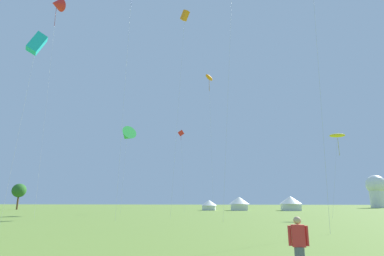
# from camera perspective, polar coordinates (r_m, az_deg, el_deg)

# --- Properties ---
(kite_red_delta) EXTENTS (2.76, 2.95, 34.77)m
(kite_red_delta) POSITION_cam_1_polar(r_m,az_deg,el_deg) (58.26, -23.84, 20.31)
(kite_red_delta) COLOR red
(kite_red_delta) RESTS_ON ground
(kite_cyan_box) EXTENTS (2.44, 3.31, 21.55)m
(kite_cyan_box) POSITION_cam_1_polar(r_m,az_deg,el_deg) (41.51, -26.90, 13.83)
(kite_cyan_box) COLOR #1EB7CC
(kite_cyan_box) RESTS_ON ground
(kite_green_delta) EXTENTS (4.37, 4.69, 16.32)m
(kite_green_delta) POSITION_cam_1_polar(r_m,az_deg,el_deg) (60.70, -12.02, -1.39)
(kite_green_delta) COLOR green
(kite_green_delta) RESTS_ON ground
(kite_orange_parafoil) EXTENTS (1.98, 3.25, 26.67)m
(kite_orange_parafoil) POSITION_cam_1_polar(r_m,az_deg,el_deg) (61.80, 3.21, 9.31)
(kite_orange_parafoil) COLOR orange
(kite_orange_parafoil) RESTS_ON ground
(kite_orange_box) EXTENTS (2.36, 1.86, 30.63)m
(kite_orange_box) POSITION_cam_1_polar(r_m,az_deg,el_deg) (49.80, -1.33, 20.07)
(kite_orange_box) COLOR orange
(kite_orange_box) RESTS_ON ground
(kite_red_diamond) EXTENTS (1.91, 2.79, 17.19)m
(kite_red_diamond) POSITION_cam_1_polar(r_m,az_deg,el_deg) (66.00, -2.03, -1.48)
(kite_red_diamond) COLOR red
(kite_red_diamond) RESTS_ON ground
(kite_yellow_parafoil) EXTENTS (3.37, 1.97, 11.82)m
(kite_yellow_parafoil) POSITION_cam_1_polar(r_m,az_deg,el_deg) (49.39, 25.41, -1.30)
(kite_yellow_parafoil) COLOR yellow
(kite_yellow_parafoil) RESTS_ON ground
(person_spectator) EXTENTS (0.57, 0.28, 1.73)m
(person_spectator) POSITION_cam_1_polar(r_m,az_deg,el_deg) (9.82, 19.33, -20.43)
(person_spectator) COLOR #565B66
(person_spectator) RESTS_ON ground
(festival_tent_right) EXTENTS (3.83, 3.83, 2.49)m
(festival_tent_right) POSITION_cam_1_polar(r_m,az_deg,el_deg) (77.30, 3.18, -14.01)
(festival_tent_right) COLOR white
(festival_tent_right) RESTS_ON ground
(festival_tent_left) EXTENTS (4.95, 4.95, 3.22)m
(festival_tent_left) POSITION_cam_1_polar(r_m,az_deg,el_deg) (76.99, 8.75, -13.59)
(festival_tent_left) COLOR white
(festival_tent_left) RESTS_ON ground
(festival_tent_center) EXTENTS (5.17, 5.17, 3.36)m
(festival_tent_center) POSITION_cam_1_polar(r_m,az_deg,el_deg) (77.98, 17.85, -13.05)
(festival_tent_center) COLOR white
(festival_tent_center) RESTS_ON ground
(observatory_dome) EXTENTS (6.40, 6.40, 10.80)m
(observatory_dome) POSITION_cam_1_polar(r_m,az_deg,el_deg) (122.51, 31.11, -9.76)
(observatory_dome) COLOR white
(observatory_dome) RESTS_ON ground
(tree_distant_left) EXTENTS (3.58, 3.58, 6.74)m
(tree_distant_left) POSITION_cam_1_polar(r_m,az_deg,el_deg) (95.25, -29.48, -10.10)
(tree_distant_left) COLOR brown
(tree_distant_left) RESTS_ON ground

